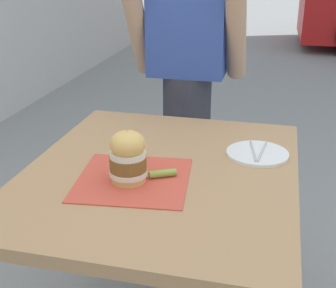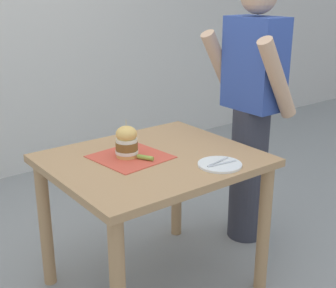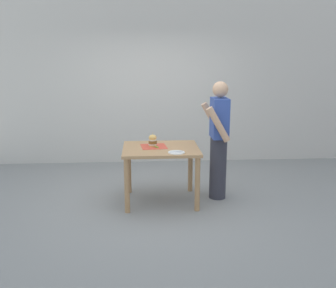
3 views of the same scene
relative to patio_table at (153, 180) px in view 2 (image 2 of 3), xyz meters
The scene contains 7 objects.
ground_plane 0.66m from the patio_table, ahead, with size 80.00×80.00×0.00m, color gray.
patio_table is the anchor object (origin of this frame).
serving_paper 0.18m from the patio_table, 124.73° to the right, with size 0.35×0.35×0.00m, color #D64C38.
sandwich 0.25m from the patio_table, 124.58° to the right, with size 0.12×0.12×0.20m.
pickle_spear 0.16m from the patio_table, 70.84° to the right, with size 0.02×0.02×0.09m, color #8EA83D.
side_plate_with_forks 0.38m from the patio_table, 32.17° to the left, with size 0.22×0.22×0.02m.
diner_across_table 0.86m from the patio_table, 95.55° to the left, with size 0.55×0.35×1.69m.
Camera 2 is at (1.87, -1.33, 1.64)m, focal length 50.00 mm.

